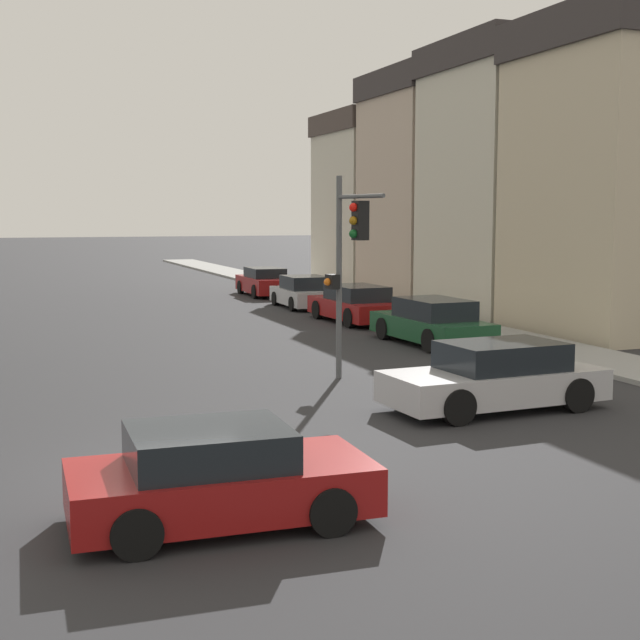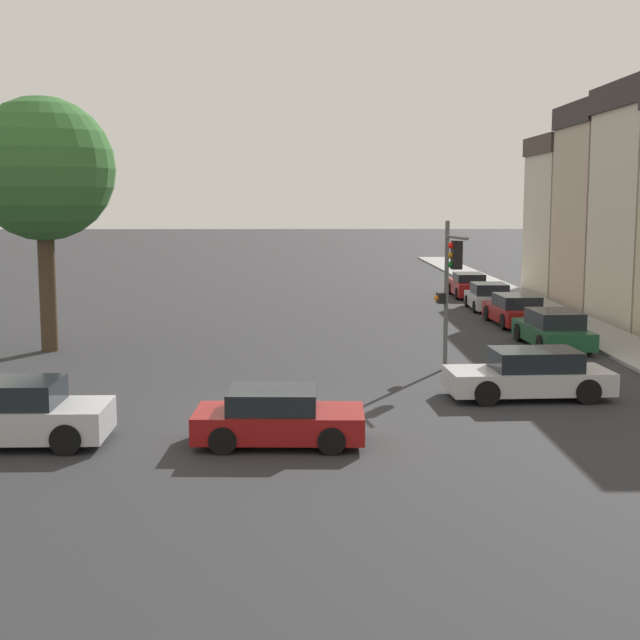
% 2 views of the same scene
% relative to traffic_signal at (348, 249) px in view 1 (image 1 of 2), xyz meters
% --- Properties ---
extents(ground_plane, '(300.00, 300.00, 0.00)m').
position_rel_traffic_signal_xyz_m(ground_plane, '(-5.38, -6.13, -3.14)').
color(ground_plane, '#28282B').
extents(sidewalk_strip, '(2.57, 60.00, 0.12)m').
position_rel_traffic_signal_xyz_m(sidewalk_strip, '(7.39, 26.76, -3.08)').
color(sidewalk_strip, gray).
rests_on(sidewalk_strip, ground_plane).
extents(rowhouse_backdrop, '(7.80, 25.89, 10.67)m').
position_rel_traffic_signal_xyz_m(rowhouse_backdrop, '(12.38, 13.68, 2.03)').
color(rowhouse_backdrop, beige).
rests_on(rowhouse_backdrop, ground_plane).
extents(traffic_signal, '(0.77, 2.02, 4.86)m').
position_rel_traffic_signal_xyz_m(traffic_signal, '(0.00, 0.00, 0.00)').
color(traffic_signal, '#515456').
rests_on(traffic_signal, ground_plane).
extents(crossing_car_0, '(4.61, 2.18, 1.38)m').
position_rel_traffic_signal_xyz_m(crossing_car_0, '(1.67, -3.91, -2.48)').
color(crossing_car_0, '#B7B7BC').
rests_on(crossing_car_0, ground_plane).
extents(crossing_car_1, '(3.89, 2.06, 1.27)m').
position_rel_traffic_signal_xyz_m(crossing_car_1, '(-5.26, -8.53, -2.53)').
color(crossing_car_1, maroon).
rests_on(crossing_car_1, ground_plane).
extents(parked_car_0, '(2.09, 4.86, 1.42)m').
position_rel_traffic_signal_xyz_m(parked_car_0, '(4.70, 4.70, -2.46)').
color(parked_car_0, '#194728').
rests_on(parked_car_0, ground_plane).
extents(parked_car_1, '(2.11, 4.84, 1.37)m').
position_rel_traffic_signal_xyz_m(parked_car_1, '(4.71, 10.75, -2.48)').
color(parked_car_1, maroon).
rests_on(parked_car_1, ground_plane).
extents(parked_car_2, '(2.03, 4.09, 1.36)m').
position_rel_traffic_signal_xyz_m(parked_car_2, '(4.66, 16.33, -2.50)').
color(parked_car_2, '#B7B7BC').
rests_on(parked_car_2, ground_plane).
extents(parked_car_3, '(1.94, 4.60, 1.38)m').
position_rel_traffic_signal_xyz_m(parked_car_3, '(4.72, 22.35, -2.47)').
color(parked_car_3, maroon).
rests_on(parked_car_3, ground_plane).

